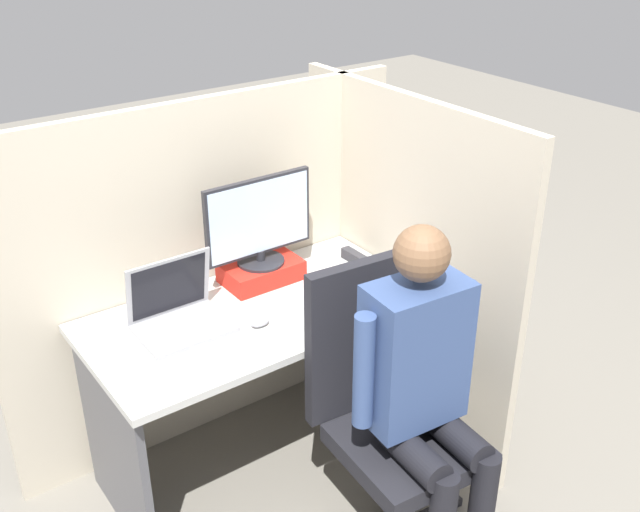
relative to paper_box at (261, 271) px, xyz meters
name	(u,v)px	position (x,y,z in m)	size (l,w,h in m)	color
ground_plane	(309,505)	(-0.14, -0.53, -0.78)	(12.00, 12.00, 0.00)	slate
cubicle_panel_back	(212,272)	(-0.14, 0.17, -0.04)	(1.82, 0.05, 1.49)	#B7AD99
cubicle_panel_right	(402,267)	(0.54, -0.26, -0.04)	(0.04, 1.31, 1.49)	#B7AD99
desk	(259,351)	(-0.14, -0.19, -0.23)	(1.32, 0.68, 0.74)	#B7B7B2
paper_box	(261,271)	(0.00, 0.00, 0.00)	(0.32, 0.20, 0.08)	red
monitor	(259,221)	(0.00, 0.00, 0.22)	(0.47, 0.19, 0.36)	#232328
laptop	(179,315)	(-0.44, -0.13, 0.01)	(0.33, 0.25, 0.27)	#99999E
mouse	(260,322)	(-0.19, -0.30, -0.03)	(0.07, 0.05, 0.03)	gray
stapler	(355,257)	(0.41, -0.10, -0.02)	(0.04, 0.14, 0.05)	#2D2D33
carrot_toy	(343,310)	(0.11, -0.41, -0.02)	(0.04, 0.12, 0.04)	orange
office_chair	(387,407)	(0.06, -0.74, -0.26)	(0.53, 0.58, 1.06)	black
person	(425,380)	(0.08, -0.90, -0.04)	(0.48, 0.43, 1.28)	black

